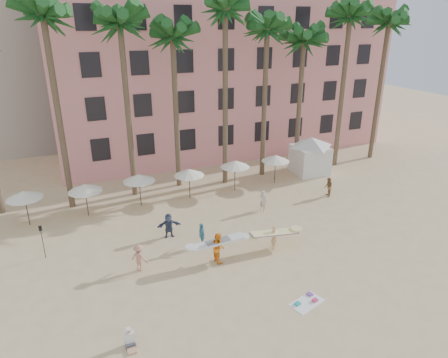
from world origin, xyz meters
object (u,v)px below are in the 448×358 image
cabana (310,152)px  pink_hotel (218,74)px  carrier_yellow (274,235)px  carrier_white (218,246)px

cabana → pink_hotel: bearing=109.3°
pink_hotel → carrier_yellow: bearing=-103.5°
pink_hotel → cabana: size_ratio=7.28×
carrier_yellow → carrier_white: size_ratio=0.96×
cabana → carrier_white: 17.35m
carrier_yellow → cabana: bearing=47.2°
pink_hotel → carrier_yellow: size_ratio=11.01×
cabana → carrier_yellow: bearing=-132.8°
cabana → carrier_white: (-13.70, -10.60, -1.05)m
carrier_white → carrier_yellow: bearing=-0.3°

